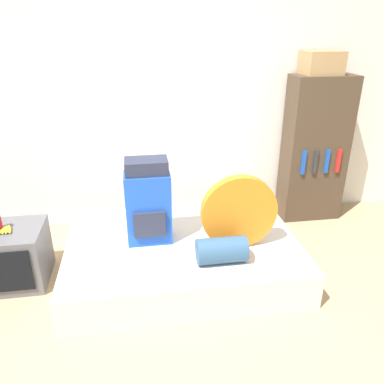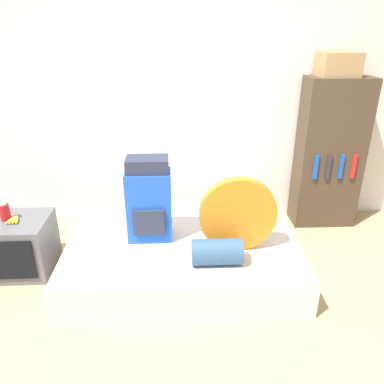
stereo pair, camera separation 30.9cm
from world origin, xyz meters
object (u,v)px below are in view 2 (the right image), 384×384
object	(u,v)px
sleeping_roll	(217,252)
canister	(5,212)
tent_bag	(238,215)
television	(17,245)
cardboard_box	(338,64)
backpack	(149,201)
bookshelf	(329,154)

from	to	relation	value
sleeping_roll	canister	xyz separation A→B (m)	(-1.77, 0.45, 0.16)
tent_bag	canister	bearing A→B (deg)	172.86
television	cardboard_box	bearing A→B (deg)	15.32
television	canister	xyz separation A→B (m)	(-0.05, 0.02, 0.32)
backpack	bookshelf	bearing A→B (deg)	23.48
canister	sleeping_roll	bearing A→B (deg)	-14.37
backpack	tent_bag	distance (m)	0.76
sleeping_roll	bookshelf	world-z (taller)	bookshelf
canister	television	bearing A→B (deg)	-22.16
tent_bag	television	world-z (taller)	tent_bag
backpack	canister	size ratio (longest dim) A/B	4.59
backpack	bookshelf	world-z (taller)	bookshelf
backpack	television	distance (m)	1.25
sleeping_roll	cardboard_box	distance (m)	2.18
backpack	tent_bag	size ratio (longest dim) A/B	1.16
sleeping_roll	backpack	bearing A→B (deg)	142.13
tent_bag	sleeping_roll	bearing A→B (deg)	-131.65
sleeping_roll	bookshelf	xyz separation A→B (m)	(1.30, 1.22, 0.37)
sleeping_roll	bookshelf	bearing A→B (deg)	43.15
tent_bag	television	xyz separation A→B (m)	(-1.90, 0.22, -0.38)
television	bookshelf	size ratio (longest dim) A/B	0.37
backpack	sleeping_roll	distance (m)	0.73
television	cardboard_box	distance (m)	3.40
cardboard_box	backpack	bearing A→B (deg)	-155.35
cardboard_box	bookshelf	bearing A→B (deg)	-32.17
television	canister	size ratio (longest dim) A/B	3.65
canister	cardboard_box	bearing A→B (deg)	14.67
television	backpack	bearing A→B (deg)	-0.55
canister	tent_bag	bearing A→B (deg)	-7.14
canister	bookshelf	xyz separation A→B (m)	(3.07, 0.77, 0.21)
backpack	sleeping_roll	size ratio (longest dim) A/B	1.87
television	canister	distance (m)	0.33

